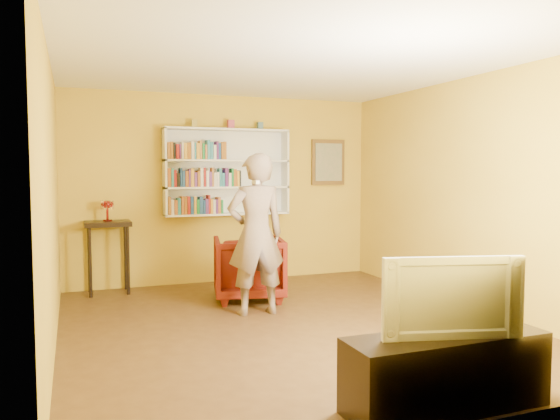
# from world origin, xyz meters

# --- Properties ---
(room_shell) EXTENTS (5.30, 5.80, 2.88)m
(room_shell) POSITION_xyz_m (0.00, 0.00, 1.02)
(room_shell) COLOR #462E16
(room_shell) RESTS_ON ground
(bookshelf) EXTENTS (1.80, 0.29, 1.23)m
(bookshelf) POSITION_xyz_m (0.00, 2.41, 1.59)
(bookshelf) COLOR white
(bookshelf) RESTS_ON room_shell
(books_row_lower) EXTENTS (0.77, 0.19, 0.26)m
(books_row_lower) POSITION_xyz_m (-0.48, 2.30, 1.13)
(books_row_lower) COLOR #A05F1D
(books_row_lower) RESTS_ON bookshelf
(books_row_middle) EXTENTS (1.03, 0.19, 0.27)m
(books_row_middle) POSITION_xyz_m (-0.34, 2.30, 1.51)
(books_row_middle) COLOR #AA5A22
(books_row_middle) RESTS_ON bookshelf
(books_row_upper) EXTENTS (0.82, 0.19, 0.27)m
(books_row_upper) POSITION_xyz_m (-0.44, 2.30, 1.89)
(books_row_upper) COLOR #A05F1D
(books_row_upper) RESTS_ON bookshelf
(ornament_left) EXTENTS (0.08, 0.08, 0.11)m
(ornament_left) POSITION_xyz_m (-0.47, 2.35, 2.27)
(ornament_left) COLOR #A38E2E
(ornament_left) RESTS_ON bookshelf
(ornament_centre) EXTENTS (0.09, 0.09, 0.12)m
(ornament_centre) POSITION_xyz_m (0.06, 2.35, 2.28)
(ornament_centre) COLOR #AE3A54
(ornament_centre) RESTS_ON bookshelf
(ornament_right) EXTENTS (0.08, 0.08, 0.11)m
(ornament_right) POSITION_xyz_m (0.50, 2.35, 2.27)
(ornament_right) COLOR #446672
(ornament_right) RESTS_ON bookshelf
(framed_painting) EXTENTS (0.55, 0.05, 0.70)m
(framed_painting) POSITION_xyz_m (1.65, 2.46, 1.75)
(framed_painting) COLOR brown
(framed_painting) RESTS_ON room_shell
(console_table) EXTENTS (0.58, 0.45, 0.96)m
(console_table) POSITION_xyz_m (-1.65, 2.25, 0.79)
(console_table) COLOR black
(console_table) RESTS_ON ground
(ruby_lustre) EXTENTS (0.17, 0.17, 0.27)m
(ruby_lustre) POSITION_xyz_m (-1.65, 2.25, 1.15)
(ruby_lustre) COLOR maroon
(ruby_lustre) RESTS_ON console_table
(armchair) EXTENTS (1.01, 1.03, 0.79)m
(armchair) POSITION_xyz_m (-0.03, 1.26, 0.40)
(armchair) COLOR #4F0905
(armchair) RESTS_ON ground
(person) EXTENTS (0.66, 0.44, 1.81)m
(person) POSITION_xyz_m (-0.16, 0.56, 0.90)
(person) COLOR #7C675B
(person) RESTS_ON ground
(game_remote) EXTENTS (0.04, 0.15, 0.04)m
(game_remote) POSITION_xyz_m (-0.29, 0.19, 1.49)
(game_remote) COLOR silver
(game_remote) RESTS_ON person
(tv_cabinet) EXTENTS (1.42, 0.43, 0.51)m
(tv_cabinet) POSITION_xyz_m (0.25, -2.25, 0.25)
(tv_cabinet) COLOR black
(tv_cabinet) RESTS_ON ground
(television) EXTENTS (0.95, 0.36, 0.55)m
(television) POSITION_xyz_m (0.25, -2.25, 0.78)
(television) COLOR black
(television) RESTS_ON tv_cabinet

